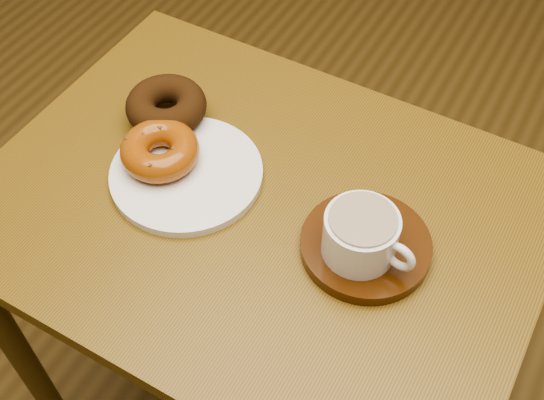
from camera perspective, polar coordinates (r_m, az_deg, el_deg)
The scene contains 8 objects.
ground at distance 1.63m, azimuth 11.64°, elevation -11.37°, with size 6.00×6.00×0.00m, color brown.
cafe_table at distance 1.01m, azimuth -1.00°, elevation -4.29°, with size 0.75×0.57×0.70m.
donut_plate at distance 0.95m, azimuth -7.17°, elevation 2.21°, with size 0.21×0.21×0.01m, color white.
donut_cinnamon at distance 1.01m, azimuth -8.85°, elevation 7.81°, with size 0.12×0.12×0.04m, color black.
donut_caramel at distance 0.95m, azimuth -9.36°, elevation 4.13°, with size 0.14×0.14×0.04m.
saucer at distance 0.87m, azimuth 7.83°, elevation -3.80°, with size 0.17×0.17×0.02m, color #371A07.
coffee_cup at distance 0.83m, azimuth 7.52°, elevation -2.93°, with size 0.12×0.09×0.06m.
teaspoon at distance 0.89m, azimuth 7.51°, elevation -1.06°, with size 0.02×0.10×0.01m.
Camera 1 is at (0.08, -0.79, 1.42)m, focal length 45.00 mm.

